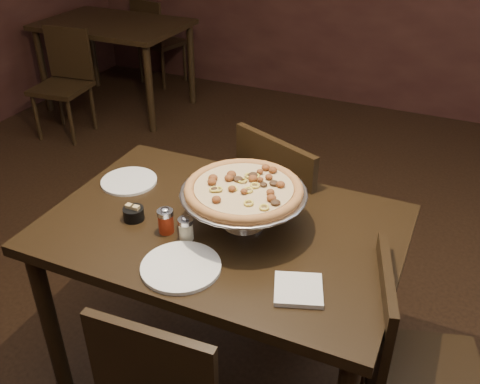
% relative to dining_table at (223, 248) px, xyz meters
% --- Properties ---
extents(room, '(6.04, 7.04, 2.84)m').
position_rel_dining_table_xyz_m(room, '(-0.03, -0.01, 0.68)').
color(room, black).
rests_on(room, ground).
extents(dining_table, '(1.34, 0.90, 0.83)m').
position_rel_dining_table_xyz_m(dining_table, '(0.00, 0.00, 0.00)').
color(dining_table, black).
rests_on(dining_table, ground).
extents(background_table, '(1.28, 0.85, 0.80)m').
position_rel_dining_table_xyz_m(background_table, '(-2.29, 2.46, -0.03)').
color(background_table, black).
rests_on(background_table, ground).
extents(pizza_stand, '(0.47, 0.47, 0.19)m').
position_rel_dining_table_xyz_m(pizza_stand, '(0.07, 0.03, 0.27)').
color(pizza_stand, silver).
rests_on(pizza_stand, dining_table).
extents(parmesan_shaker, '(0.06, 0.06, 0.10)m').
position_rel_dining_table_xyz_m(parmesan_shaker, '(-0.08, -0.14, 0.16)').
color(parmesan_shaker, beige).
rests_on(parmesan_shaker, dining_table).
extents(pepper_flake_shaker, '(0.06, 0.06, 0.11)m').
position_rel_dining_table_xyz_m(pepper_flake_shaker, '(-0.17, -0.13, 0.16)').
color(pepper_flake_shaker, maroon).
rests_on(pepper_flake_shaker, dining_table).
extents(packet_caddy, '(0.08, 0.08, 0.06)m').
position_rel_dining_table_xyz_m(packet_caddy, '(-0.33, -0.11, 0.14)').
color(packet_caddy, black).
rests_on(packet_caddy, dining_table).
extents(napkin_stack, '(0.20, 0.20, 0.02)m').
position_rel_dining_table_xyz_m(napkin_stack, '(0.38, -0.24, 0.12)').
color(napkin_stack, silver).
rests_on(napkin_stack, dining_table).
extents(plate_left, '(0.24, 0.24, 0.01)m').
position_rel_dining_table_xyz_m(plate_left, '(-0.50, 0.12, 0.12)').
color(plate_left, white).
rests_on(plate_left, dining_table).
extents(plate_near, '(0.27, 0.27, 0.01)m').
position_rel_dining_table_xyz_m(plate_near, '(-0.01, -0.29, 0.12)').
color(plate_near, white).
rests_on(plate_near, dining_table).
extents(serving_spatula, '(0.15, 0.15, 0.02)m').
position_rel_dining_table_xyz_m(serving_spatula, '(0.08, 0.00, 0.26)').
color(serving_spatula, silver).
rests_on(serving_spatula, pizza_stand).
extents(chair_far, '(0.61, 0.61, 1.00)m').
position_rel_dining_table_xyz_m(chair_far, '(0.09, 0.57, -0.18)').
color(chair_far, black).
rests_on(chair_far, ground).
extents(chair_side, '(0.52, 0.52, 0.90)m').
position_rel_dining_table_xyz_m(chair_side, '(0.75, -0.07, -0.23)').
color(chair_side, black).
rests_on(chair_side, ground).
extents(bg_chair_far, '(0.49, 0.49, 0.87)m').
position_rel_dining_table_xyz_m(bg_chair_far, '(-2.31, 3.16, -0.25)').
color(bg_chair_far, black).
rests_on(bg_chair_far, ground).
extents(bg_chair_near, '(0.45, 0.45, 0.88)m').
position_rel_dining_table_xyz_m(bg_chair_near, '(-2.36, 1.81, -0.24)').
color(bg_chair_near, black).
rests_on(bg_chair_near, ground).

